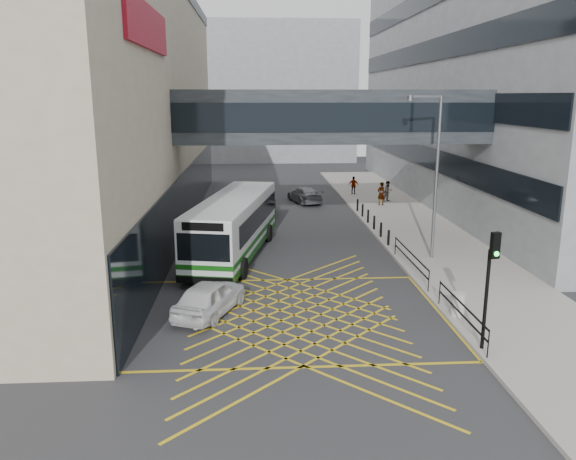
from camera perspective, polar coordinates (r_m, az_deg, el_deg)
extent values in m
plane|color=#333335|center=(23.03, 0.61, -8.64)|extent=(120.00, 120.00, 0.00)
cube|color=black|center=(38.13, -10.10, 3.21)|extent=(0.10, 41.50, 4.00)
cube|color=maroon|center=(25.80, -14.05, 19.40)|extent=(0.18, 9.00, 1.80)
cube|color=gray|center=(52.00, 26.74, 13.57)|extent=(24.00, 44.00, 20.00)
cube|color=black|center=(47.47, 13.17, 7.50)|extent=(0.10, 43.50, 1.60)
cube|color=black|center=(47.25, 13.43, 12.33)|extent=(0.10, 43.50, 1.60)
cube|color=black|center=(47.36, 13.71, 17.17)|extent=(0.10, 43.50, 1.60)
cube|color=gray|center=(81.27, -3.92, 13.71)|extent=(28.00, 16.00, 18.00)
cube|color=#2A2F34|center=(33.60, 4.37, 11.46)|extent=(20.00, 4.00, 3.00)
cube|color=black|center=(31.60, 4.87, 11.32)|extent=(19.50, 0.06, 1.60)
cube|color=black|center=(35.60, 3.92, 11.58)|extent=(19.50, 0.06, 1.60)
cube|color=#A09B92|center=(38.74, 12.39, 0.36)|extent=(6.00, 54.00, 0.16)
cube|color=gold|center=(23.03, 0.61, -8.64)|extent=(12.00, 9.00, 0.01)
cube|color=silver|center=(30.87, -5.54, 0.57)|extent=(4.91, 11.97, 2.87)
cube|color=#104D0F|center=(31.18, -5.49, -1.67)|extent=(4.96, 12.02, 0.36)
cube|color=#104D0F|center=(31.03, -5.51, -0.67)|extent=(4.98, 12.02, 0.23)
cube|color=black|center=(31.40, -5.29, 1.49)|extent=(4.68, 10.53, 1.11)
cube|color=black|center=(25.36, -8.58, -1.76)|extent=(2.41, 0.57, 1.27)
cube|color=black|center=(25.11, -8.67, 0.33)|extent=(1.89, 0.44, 0.37)
cube|color=silver|center=(30.58, -5.60, 3.21)|extent=(4.87, 11.86, 0.11)
cube|color=black|center=(25.79, -8.47, -5.08)|extent=(2.62, 0.63, 0.32)
cube|color=black|center=(36.71, -3.40, 0.66)|extent=(2.62, 0.63, 0.32)
cylinder|color=black|center=(28.00, -9.95, -3.63)|extent=(0.50, 1.10, 1.06)
cylinder|color=black|center=(27.32, -4.59, -3.90)|extent=(0.50, 1.10, 1.06)
cylinder|color=black|center=(34.69, -6.35, -0.17)|extent=(0.50, 1.10, 1.06)
cylinder|color=black|center=(34.14, -1.99, -0.31)|extent=(0.50, 1.10, 1.06)
imported|color=silver|center=(23.14, -7.96, -6.74)|extent=(3.46, 4.94, 1.46)
imported|color=black|center=(41.42, -2.54, 2.48)|extent=(2.33, 5.05, 1.53)
imported|color=gray|center=(46.61, 1.71, 3.64)|extent=(3.01, 4.81, 1.39)
cylinder|color=black|center=(20.32, 19.46, -6.71)|extent=(0.15, 0.15, 3.54)
cube|color=black|center=(19.57, 20.30, -1.47)|extent=(0.33, 0.25, 0.88)
sphere|color=#19E533|center=(19.56, 20.42, -2.29)|extent=(0.20, 0.20, 0.17)
cylinder|color=slate|center=(30.45, 14.83, 4.98)|extent=(0.19, 0.19, 8.48)
cube|color=slate|center=(29.77, 13.84, 13.05)|extent=(1.69, 0.38, 0.11)
cylinder|color=slate|center=(29.40, 12.31, 12.96)|extent=(0.34, 0.34, 0.26)
cylinder|color=#ADA89E|center=(23.39, 16.87, -7.24)|extent=(0.54, 0.54, 0.94)
cube|color=black|center=(22.09, 17.26, -7.18)|extent=(0.05, 5.00, 0.05)
cube|color=black|center=(22.23, 17.19, -8.15)|extent=(0.05, 5.00, 0.05)
cube|color=black|center=(28.40, 12.37, -2.28)|extent=(0.05, 6.00, 0.05)
cube|color=black|center=(28.51, 12.32, -3.05)|extent=(0.05, 6.00, 0.05)
cylinder|color=black|center=(20.12, 19.68, -10.83)|extent=(0.04, 0.04, 1.00)
cylinder|color=black|center=(24.45, 15.15, -6.14)|extent=(0.04, 0.04, 1.00)
cylinder|color=black|center=(25.79, 14.10, -5.04)|extent=(0.04, 0.04, 1.00)
cylinder|color=black|center=(31.31, 10.86, -1.58)|extent=(0.04, 0.04, 1.00)
cylinder|color=black|center=(33.23, 10.18, -0.77)|extent=(0.14, 0.14, 0.90)
cylinder|color=black|center=(35.11, 9.43, 0.03)|extent=(0.14, 0.14, 0.90)
cylinder|color=black|center=(37.01, 8.75, 0.75)|extent=(0.14, 0.14, 0.90)
cylinder|color=black|center=(38.93, 8.14, 1.40)|extent=(0.14, 0.14, 0.90)
cylinder|color=black|center=(40.84, 7.58, 1.99)|extent=(0.14, 0.14, 0.90)
cylinder|color=black|center=(42.77, 7.08, 2.53)|extent=(0.14, 0.14, 0.90)
imported|color=gray|center=(45.23, 9.44, 3.65)|extent=(0.88, 0.77, 1.84)
imported|color=gray|center=(47.02, 10.12, 3.90)|extent=(0.95, 0.80, 1.68)
imported|color=gray|center=(50.11, 6.69, 4.54)|extent=(1.02, 0.72, 1.56)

